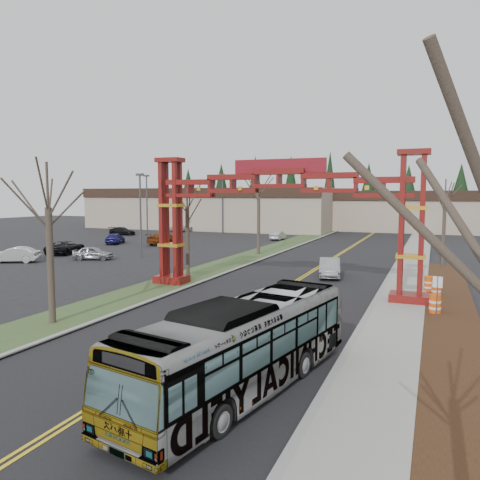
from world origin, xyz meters
The scene contains 34 objects.
ground centered at (0.00, 0.00, 0.00)m, with size 200.00×200.00×0.00m, color black.
road centered at (0.00, 25.00, 0.01)m, with size 12.00×110.00×0.02m, color black.
lane_line_left centered at (-0.12, 25.00, 0.03)m, with size 0.12×100.00×0.01m, color yellow.
lane_line_right centered at (0.12, 25.00, 0.03)m, with size 0.12×100.00×0.01m, color yellow.
curb_right centered at (6.15, 25.00, 0.07)m, with size 0.30×110.00×0.15m, color gray.
sidewalk_right centered at (7.60, 25.00, 0.08)m, with size 2.60×110.00×0.14m, color gray.
landscape_strip centered at (10.20, 10.00, 0.06)m, with size 2.60×50.00×0.12m, color black.
grass_median centered at (-8.00, 25.00, 0.04)m, with size 4.00×110.00×0.08m, color #324C26.
curb_left centered at (-6.15, 25.00, 0.07)m, with size 0.30×110.00×0.15m, color gray.
gateway_arch centered at (0.00, 18.00, 5.98)m, with size 18.20×1.60×8.90m.
retail_building_west centered at (-30.00, 71.96, 3.76)m, with size 46.00×22.30×7.50m.
retail_building_east centered at (10.00, 79.95, 3.51)m, with size 38.00×20.30×7.00m.
conifer_treeline centered at (0.25, 92.00, 6.49)m, with size 116.10×5.60×13.00m.
transit_bus centered at (3.66, 3.02, 1.49)m, with size 2.50×10.67×2.97m, color #929599.
silver_sedan centered at (1.84, 25.15, 0.72)m, with size 1.53×4.39×1.45m, color #A5A8AD.
parked_car_near_a centered at (-21.57, 25.84, 0.66)m, with size 1.56×3.87×1.32m, color #9F9FA6.
parked_car_near_b centered at (-27.09, 21.49, 0.72)m, with size 1.53×4.40×1.45m, color white.
parked_car_near_c centered at (-27.37, 28.36, 0.72)m, with size 2.38×5.15×1.43m, color black.
parked_car_mid_a centered at (-22.68, 40.65, 0.76)m, with size 2.14×5.27×1.53m, color brown.
parked_car_mid_b centered at (-28.97, 38.93, 0.72)m, with size 1.70×4.22×1.44m, color navy.
parked_car_far_a centered at (-11.00, 51.93, 0.62)m, with size 1.32×3.79×1.25m, color #B9BCC2.
parked_car_far_b centered at (-31.00, 59.95, 0.61)m, with size 2.03×4.41×1.23m, color white.
parked_car_far_c centered at (-36.22, 50.17, 0.62)m, with size 1.75×4.31×1.25m, color black.
bare_tree_median_near centered at (-8.00, 6.69, 5.69)m, with size 3.32×3.32×7.92m.
bare_tree_median_mid centered at (-8.00, 20.39, 5.27)m, with size 2.94×2.94×7.25m.
bare_tree_median_far centered at (-8.00, 35.86, 6.48)m, with size 3.44×3.44×8.80m.
bare_tree_right_far centered at (10.00, 33.92, 5.72)m, with size 2.95×2.95×7.71m.
light_pole_near centered at (-18.32, 29.29, 4.90)m, with size 0.73×0.37×8.47m.
light_pole_mid centered at (-30.20, 48.16, 5.35)m, with size 0.80×0.40×9.25m.
light_pole_far centered at (-23.71, 60.82, 5.66)m, with size 0.85×0.42×9.79m.
street_sign centered at (9.47, 15.40, 1.53)m, with size 0.48×0.14×2.13m.
barrel_south centered at (9.39, 15.78, 0.56)m, with size 0.60×0.60×1.12m.
barrel_mid centered at (9.47, 20.66, 0.53)m, with size 0.57×0.57×1.05m.
barrel_north centered at (9.01, 21.73, 0.54)m, with size 0.58×0.58×1.07m.
Camera 1 is at (9.18, -10.55, 6.35)m, focal length 35.00 mm.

